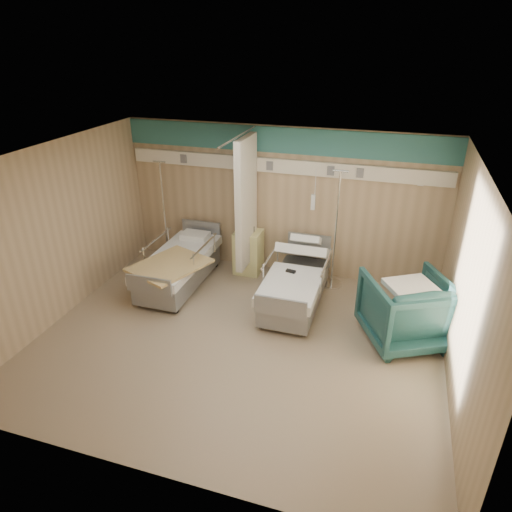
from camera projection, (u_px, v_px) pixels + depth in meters
The scene contains 13 objects.
ground at pixel (238, 340), 7.00m from camera, with size 6.00×5.00×0.00m, color gray.
room_walls at pixel (239, 221), 6.41m from camera, with size 6.04×5.04×2.82m.
bed_right at pixel (296, 288), 7.81m from camera, with size 1.00×2.16×0.63m, color white, non-canonical shape.
bed_left at pixel (179, 270), 8.40m from camera, with size 1.00×2.16×0.63m, color white, non-canonical shape.
bedside_cabinet at pixel (248, 252), 8.84m from camera, with size 0.50×0.48×0.85m, color #EBE793.
visitor_armchair at pixel (406, 310), 6.79m from camera, with size 1.14×1.17×1.07m, color #1D4849.
waffle_blanket at pixel (413, 276), 6.54m from camera, with size 0.66×0.59×0.08m, color white.
iv_stand_right at pixel (333, 263), 8.35m from camera, with size 0.39×0.39×2.19m.
iv_stand_left at pixel (167, 243), 9.22m from camera, with size 0.38×0.38×2.10m.
call_remote at pixel (291, 271), 7.65m from camera, with size 0.16×0.07×0.04m, color black.
tan_blanket at pixel (170, 265), 7.84m from camera, with size 0.98×1.23×0.04m, color tan.
toiletry_bag at pixel (249, 228), 8.67m from camera, with size 0.20×0.13×0.11m, color black.
white_cup at pixel (239, 227), 8.69m from camera, with size 0.08×0.08×0.12m, color white.
Camera 1 is at (1.97, -5.37, 4.24)m, focal length 32.00 mm.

